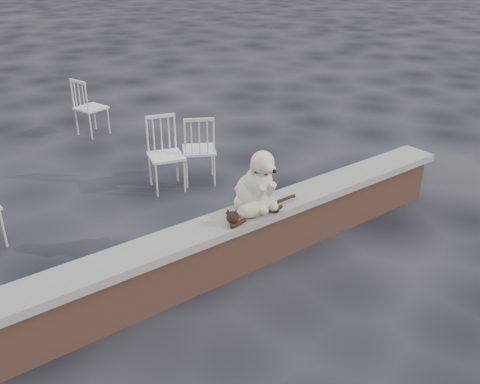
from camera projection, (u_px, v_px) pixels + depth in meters
ground at (216, 277)px, 5.07m from camera, size 60.00×60.00×0.00m
brick_wall at (215, 255)px, 4.96m from camera, size 6.00×0.30×0.50m
capstone at (215, 228)px, 4.84m from camera, size 6.20×0.40×0.08m
dog at (254, 177)px, 4.99m from camera, size 0.42×0.55×0.63m
cat at (257, 207)px, 4.94m from camera, size 1.04×0.27×0.18m
chair_d at (166, 155)px, 6.66m from camera, size 0.69×0.69×0.94m
chair_e at (91, 107)px, 8.55m from camera, size 0.69×0.69×0.94m
chair_c at (199, 148)px, 6.86m from camera, size 0.76×0.76×0.94m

